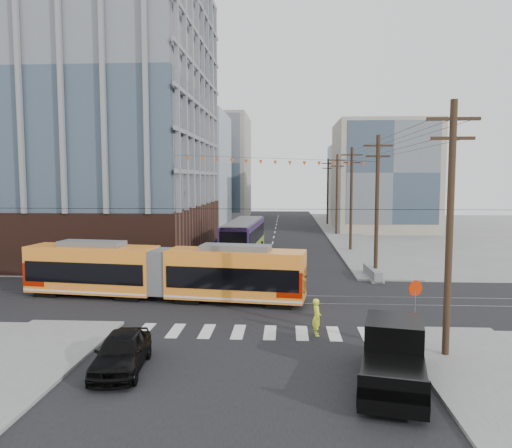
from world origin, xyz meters
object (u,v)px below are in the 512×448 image
Objects in this scene: pickup_truck at (394,359)px; black_sedan at (122,352)px; streetcar at (162,272)px; city_bus at (244,238)px.

pickup_truck reaches higher than black_sedan.
streetcar is 3.94× the size of black_sedan.
pickup_truck is 1.34× the size of black_sedan.
pickup_truck is at bearing -39.40° from streetcar.
city_bus is at bearing 117.08° from pickup_truck.
black_sedan is at bearing -76.05° from streetcar.
city_bus reaches higher than streetcar.
black_sedan is (-10.59, 0.93, -0.26)m from pickup_truck.
streetcar reaches higher than black_sedan.
pickup_truck is (11.89, -12.80, -0.70)m from streetcar.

